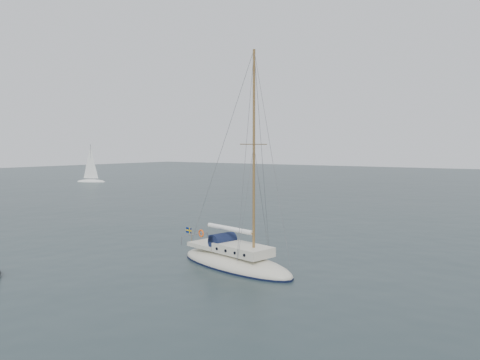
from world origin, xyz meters
The scene contains 4 objects.
ground centered at (0.00, 0.00, 0.00)m, with size 300.00×300.00×0.00m, color black.
sailboat centered at (-1.03, -2.79, 1.06)m, with size 9.88×2.96×14.08m.
dinghy centered at (-3.65, 0.66, 0.18)m, with size 2.84×1.28×0.41m.
distant_yacht_a centered at (-67.78, 38.29, 3.70)m, with size 6.54×3.49×8.66m.
Camera 1 is at (15.80, -26.92, 7.68)m, focal length 35.00 mm.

